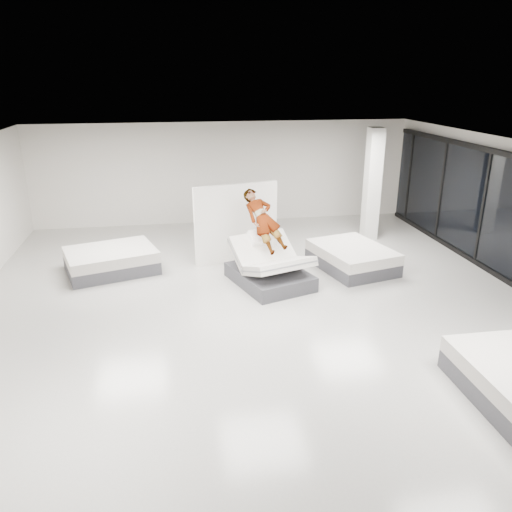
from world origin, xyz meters
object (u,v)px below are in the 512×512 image
(person, at_px, (263,230))
(flat_bed_right_far, at_px, (352,257))
(remote, at_px, (279,241))
(divider_panel, at_px, (236,223))
(flat_bed_left_far, at_px, (111,260))
(column, at_px, (372,185))
(hero_bed, at_px, (270,269))

(person, xyz_separation_m, flat_bed_right_far, (2.31, 0.34, -0.93))
(remote, height_order, divider_panel, divider_panel)
(flat_bed_left_far, bearing_deg, remote, -19.48)
(divider_panel, height_order, flat_bed_left_far, divider_panel)
(flat_bed_right_far, bearing_deg, flat_bed_left_far, 172.47)
(divider_panel, bearing_deg, person, -85.59)
(flat_bed_left_far, bearing_deg, divider_panel, 4.76)
(person, bearing_deg, column, 17.18)
(divider_panel, distance_m, flat_bed_right_far, 3.03)
(divider_panel, bearing_deg, flat_bed_left_far, 171.34)
(hero_bed, xyz_separation_m, column, (3.56, 2.91, 1.22))
(remote, bearing_deg, column, 22.39)
(person, distance_m, column, 4.51)
(remote, relative_size, flat_bed_left_far, 0.06)
(hero_bed, relative_size, person, 1.34)
(divider_panel, bearing_deg, column, 3.37)
(hero_bed, height_order, column, column)
(person, distance_m, divider_panel, 1.46)
(person, height_order, remote, person)
(column, bearing_deg, flat_bed_right_far, -120.54)
(hero_bed, distance_m, divider_panel, 1.87)
(remote, xyz_separation_m, divider_panel, (-0.76, 1.64, 0.00))
(flat_bed_left_far, bearing_deg, hero_bed, -21.02)
(divider_panel, bearing_deg, remote, -78.49)
(divider_panel, bearing_deg, flat_bed_right_far, -34.10)
(hero_bed, height_order, flat_bed_left_far, hero_bed)
(person, xyz_separation_m, column, (3.65, 2.61, 0.39))
(remote, distance_m, flat_bed_right_far, 2.20)
(remote, distance_m, divider_panel, 1.81)
(flat_bed_right_far, relative_size, flat_bed_left_far, 0.97)
(remote, xyz_separation_m, column, (3.33, 2.88, 0.59))
(column, bearing_deg, divider_panel, -163.21)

